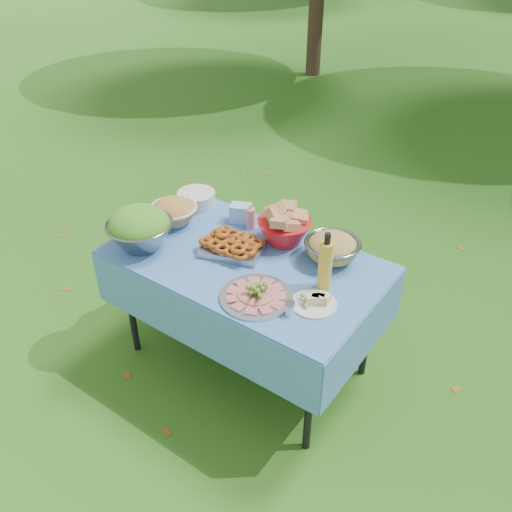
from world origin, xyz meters
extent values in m
plane|color=#093309|center=(0.00, 0.00, 0.00)|extent=(80.00, 80.00, 0.00)
cube|color=#84D6FF|center=(0.00, 0.00, 0.38)|extent=(1.46, 0.86, 0.76)
cylinder|color=silver|center=(-0.60, 0.30, 0.80)|extent=(0.24, 0.24, 0.09)
cube|color=#9AC5F1|center=(-0.26, 0.30, 0.82)|extent=(0.15, 0.13, 0.11)
cylinder|color=pink|center=(-0.16, 0.27, 0.84)|extent=(0.06, 0.06, 0.16)
cube|color=#A3A2A6|center=(-0.10, 0.02, 0.80)|extent=(0.38, 0.32, 0.08)
cylinder|color=silver|center=(0.24, -0.24, 0.80)|extent=(0.47, 0.47, 0.08)
cylinder|color=gold|center=(0.46, 0.03, 0.92)|extent=(0.09, 0.09, 0.31)
cylinder|color=silver|center=(0.50, -0.12, 0.79)|extent=(0.28, 0.28, 0.06)
cylinder|color=silver|center=(0.44, -0.25, 0.80)|extent=(0.05, 0.05, 0.07)
camera|label=1|loc=(1.44, -1.90, 2.42)|focal=38.00mm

